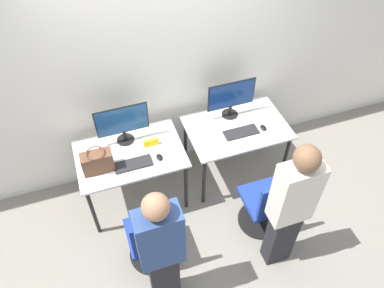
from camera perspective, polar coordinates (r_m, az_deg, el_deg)
ground_plane at (r=4.33m, az=0.64°, el=-9.56°), size 20.00×20.00×0.00m
wall_back at (r=3.90m, az=-3.51°, el=12.30°), size 12.00×0.05×2.80m
desk_left at (r=3.94m, az=-9.32°, el=-2.20°), size 1.09×0.73×0.75m
monitor_left at (r=3.84m, az=-10.56°, el=3.21°), size 0.54×0.18×0.45m
keyboard_left at (r=3.76m, az=-8.94°, el=-3.05°), size 0.37×0.15×0.02m
mouse_left at (r=3.78m, az=-5.00°, el=-2.00°), size 0.06×0.09×0.03m
office_chair_left at (r=3.72m, az=-6.12°, el=-14.45°), size 0.48×0.48×0.88m
person_left at (r=3.12m, az=-4.76°, el=-15.73°), size 0.36×0.20×1.55m
desk_right at (r=4.18m, az=6.77°, el=1.85°), size 1.09×0.73×0.75m
monitor_right at (r=4.09m, az=6.01°, el=7.10°), size 0.54×0.18×0.45m
keyboard_right at (r=4.05m, az=7.49°, el=1.78°), size 0.37×0.15×0.02m
mouse_right at (r=4.13m, az=10.80°, el=2.46°), size 0.06×0.09×0.03m
office_chair_right at (r=3.98m, az=11.24°, el=-9.27°), size 0.48×0.48×0.88m
person_right at (r=3.37m, az=14.80°, el=-9.20°), size 0.36×0.21×1.63m
handbag at (r=3.71m, az=-14.22°, el=-2.62°), size 0.30×0.18×0.25m
placard_left at (r=3.89m, az=-6.23°, el=0.23°), size 0.16×0.03×0.08m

